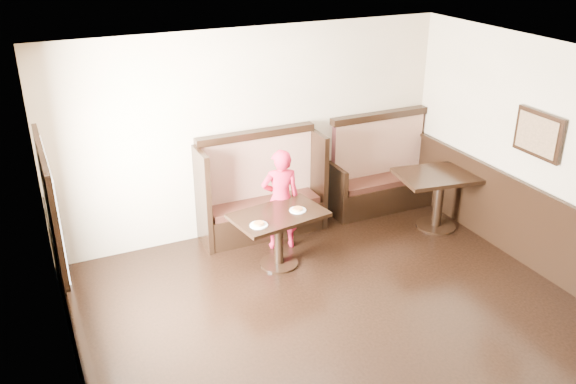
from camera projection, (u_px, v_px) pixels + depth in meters
ground at (393, 377)px, 5.87m from camera, size 7.00×7.00×0.00m
room_shell at (354, 312)px, 5.72m from camera, size 7.00×7.00×7.00m
booth_main at (261, 197)px, 8.38m from camera, size 1.75×0.72×1.45m
booth_neighbor at (381, 177)px, 9.14m from camera, size 1.65×0.72×1.45m
table_main at (279, 226)px, 7.55m from camera, size 1.23×0.87×0.72m
table_neighbor at (440, 187)px, 8.46m from camera, size 1.30×0.96×0.83m
child at (281, 200)px, 7.92m from camera, size 0.57×0.44×1.38m
pizza_plate_left at (259, 224)px, 7.19m from camera, size 0.22×0.22×0.04m
pizza_plate_right at (298, 210)px, 7.55m from camera, size 0.21×0.21×0.04m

